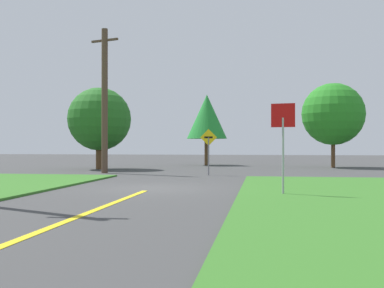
# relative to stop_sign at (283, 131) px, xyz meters

# --- Properties ---
(ground_plane) EXTENTS (120.00, 120.00, 0.00)m
(ground_plane) POSITION_rel_stop_sign_xyz_m (-4.72, 1.93, -2.06)
(ground_plane) COLOR #3F3F3F
(lane_stripe_center) EXTENTS (0.20, 14.00, 0.01)m
(lane_stripe_center) POSITION_rel_stop_sign_xyz_m (-4.72, -6.07, -2.05)
(lane_stripe_center) COLOR yellow
(lane_stripe_center) RESTS_ON ground
(stop_sign) EXTENTS (0.74, 0.17, 2.92)m
(stop_sign) POSITION_rel_stop_sign_xyz_m (0.00, 0.00, 0.00)
(stop_sign) COLOR #9EA0A8
(stop_sign) RESTS_ON ground
(utility_pole_mid) EXTENTS (1.76, 0.62, 8.33)m
(utility_pole_mid) POSITION_rel_stop_sign_xyz_m (-9.64, 10.50, 2.19)
(utility_pole_mid) COLOR brown
(utility_pole_mid) RESTS_ON ground
(direction_sign) EXTENTS (0.91, 0.08, 2.48)m
(direction_sign) POSITION_rel_stop_sign_xyz_m (-3.49, 9.63, -0.51)
(direction_sign) COLOR slate
(direction_sign) RESTS_ON ground
(oak_tree_left) EXTENTS (3.24, 3.24, 5.71)m
(oak_tree_left) POSITION_rel_stop_sign_xyz_m (-5.05, 21.72, 1.85)
(oak_tree_left) COLOR brown
(oak_tree_left) RESTS_ON ground
(pine_tree_center) EXTENTS (4.48, 4.48, 6.10)m
(pine_tree_center) POSITION_rel_stop_sign_xyz_m (4.43, 19.37, 1.80)
(pine_tree_center) COLOR brown
(pine_tree_center) RESTS_ON ground
(oak_tree_right) EXTENTS (4.23, 4.23, 5.49)m
(oak_tree_right) POSITION_rel_stop_sign_xyz_m (-11.46, 14.57, 1.30)
(oak_tree_right) COLOR brown
(oak_tree_right) RESTS_ON ground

